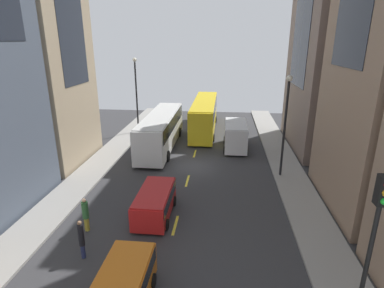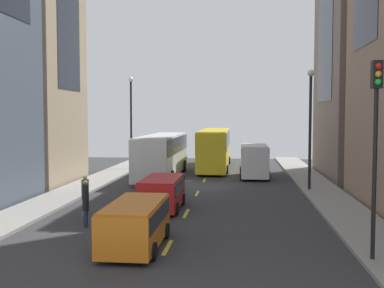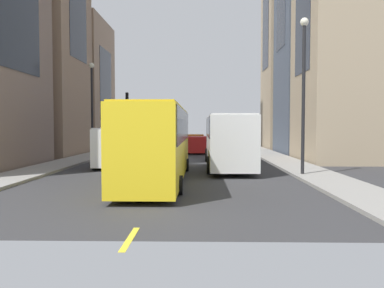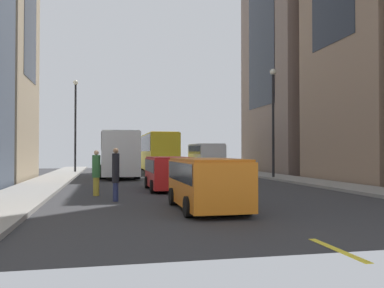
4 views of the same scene
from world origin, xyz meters
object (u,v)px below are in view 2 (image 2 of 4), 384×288
Objects in this scene: city_bus_white at (162,152)px; car_orange_0 at (136,221)px; car_red_1 at (162,191)px; pedestrian_crossing_near at (86,202)px; pedestrian_crossing_mid at (85,194)px; streetcar_yellow at (215,146)px; traffic_light_near_corner at (376,123)px; delivery_van_white at (254,159)px.

city_bus_white reaches higher than car_orange_0.
car_red_1 is 4.93m from pedestrian_crossing_near.
car_red_1 is 2.10× the size of pedestrian_crossing_near.
car_orange_0 is 1.04× the size of car_red_1.
car_red_1 is 2.18× the size of pedestrian_crossing_mid.
car_orange_0 is at bearing -13.57° from pedestrian_crossing_near.
streetcar_yellow is at bearing 86.68° from car_orange_0.
streetcar_yellow is 21.64m from pedestrian_crossing_mid.
traffic_light_near_corner is at bearing 12.49° from pedestrian_crossing_near.
city_bus_white is 16.76m from pedestrian_crossing_near.
pedestrian_crossing_near is (0.79, -2.24, 0.06)m from pedestrian_crossing_mid.
city_bus_white is at bearing 116.93° from traffic_light_near_corner.
car_red_1 is 12.17m from traffic_light_near_corner.
pedestrian_crossing_mid is at bearing -151.28° from car_red_1.
traffic_light_near_corner reaches higher than pedestrian_crossing_mid.
pedestrian_crossing_near is (-2.68, -4.14, 0.13)m from car_red_1.
city_bus_white is 2.77× the size of car_red_1.
car_red_1 is (2.08, -12.59, -1.03)m from city_bus_white.
traffic_light_near_corner is at bearing -43.74° from car_red_1.
car_orange_0 is at bearing 173.30° from traffic_light_near_corner.
pedestrian_crossing_mid is (-5.19, -20.98, -1.07)m from streetcar_yellow.
streetcar_yellow is at bearing 59.62° from city_bus_white.
delivery_van_white reaches higher than pedestrian_crossing_near.
streetcar_yellow is at bearing 111.12° from pedestrian_crossing_near.
traffic_light_near_corner reaches higher than car_red_1.
city_bus_white reaches higher than car_red_1.
city_bus_white reaches higher than delivery_van_white.
city_bus_white is at bearing -177.07° from delivery_van_white.
delivery_van_white is at bearing 68.25° from car_red_1.
traffic_light_near_corner is at bearing -76.19° from streetcar_yellow.
streetcar_yellow is 6.49× the size of pedestrian_crossing_mid.
city_bus_white is 14.58m from pedestrian_crossing_mid.
pedestrian_crossing_near is at bearing 160.62° from traffic_light_near_corner.
pedestrian_crossing_mid is (-8.63, -14.86, -0.46)m from delivery_van_white.
streetcar_yellow is at bearing 84.82° from car_red_1.
car_orange_0 is 0.70× the size of traffic_light_near_corner.
city_bus_white is 2.38× the size of delivery_van_white.
delivery_van_white is 1.11× the size of car_orange_0.
delivery_van_white reaches higher than car_orange_0.
car_orange_0 is 9.00m from traffic_light_near_corner.
delivery_van_white is 2.54× the size of pedestrian_crossing_mid.
car_red_1 is 0.67× the size of traffic_light_near_corner.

